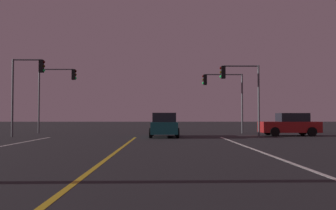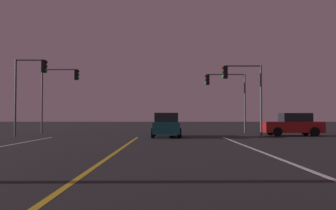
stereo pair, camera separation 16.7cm
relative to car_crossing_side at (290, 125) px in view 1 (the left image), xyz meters
name	(u,v)px [view 1 (the left image)]	position (x,y,z in m)	size (l,w,h in m)	color
lane_edge_right	(325,175)	(-5.48, -18.30, -0.82)	(0.16, 32.91, 0.01)	silver
lane_center_divider	(84,176)	(-11.43, -18.30, -0.82)	(0.16, 32.91, 0.01)	gold
car_crossing_side	(290,125)	(0.00, 0.00, 0.00)	(4.30, 2.02, 1.70)	black
car_ahead_far	(164,125)	(-9.43, -1.48, 0.00)	(2.02, 4.30, 1.70)	black
traffic_light_near_right	(240,84)	(-4.04, -1.35, 2.97)	(2.86, 0.36, 5.10)	#4C4C51
traffic_light_near_left	(28,80)	(-19.12, -1.35, 3.23)	(2.34, 0.36, 5.52)	#4C4C51
traffic_light_far_right	(222,89)	(-4.39, 4.15, 3.02)	(3.53, 0.36, 5.12)	#4C4C51
traffic_light_far_left	(57,85)	(-18.64, 4.15, 3.30)	(3.28, 0.36, 5.55)	#4C4C51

